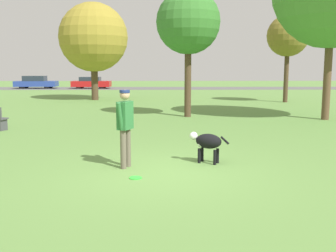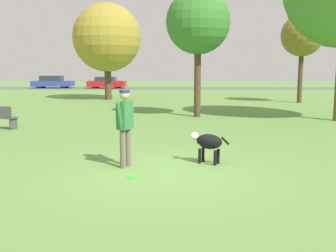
% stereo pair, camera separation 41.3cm
% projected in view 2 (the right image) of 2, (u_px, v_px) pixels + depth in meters
% --- Properties ---
extents(ground_plane, '(120.00, 120.00, 0.00)m').
position_uv_depth(ground_plane, '(160.00, 172.00, 8.30)').
color(ground_plane, '#608C42').
extents(far_road_strip, '(120.00, 6.00, 0.01)m').
position_uv_depth(far_road_strip, '(175.00, 88.00, 42.80)').
color(far_road_strip, '#5B5B59').
rests_on(far_road_strip, ground_plane).
extents(person, '(0.36, 0.64, 1.72)m').
position_uv_depth(person, '(125.00, 122.00, 8.61)').
color(person, '#665B4C').
rests_on(person, ground_plane).
extents(dog, '(0.91, 0.59, 0.70)m').
position_uv_depth(dog, '(208.00, 142.00, 9.02)').
color(dog, black).
rests_on(dog, ground_plane).
extents(frisbee, '(0.25, 0.25, 0.02)m').
position_uv_depth(frisbee, '(133.00, 177.00, 7.89)').
color(frisbee, '#33D838').
rests_on(frisbee, ground_plane).
extents(tree_far_left, '(4.65, 4.65, 6.58)m').
position_uv_depth(tree_far_left, '(107.00, 38.00, 26.83)').
color(tree_far_left, '#4C3826').
rests_on(tree_far_left, ground_plane).
extents(tree_far_right, '(2.63, 2.63, 5.53)m').
position_uv_depth(tree_far_right, '(302.00, 36.00, 24.42)').
color(tree_far_right, '#4C3826').
rests_on(tree_far_right, ground_plane).
extents(tree_mid_center, '(2.82, 2.82, 5.60)m').
position_uv_depth(tree_mid_center, '(198.00, 22.00, 17.16)').
color(tree_mid_center, '#4C3826').
rests_on(tree_mid_center, ground_plane).
extents(parked_car_blue, '(4.44, 1.92, 1.36)m').
position_uv_depth(parked_car_blue, '(53.00, 82.00, 43.05)').
color(parked_car_blue, '#284293').
rests_on(parked_car_blue, ground_plane).
extents(parked_car_red, '(4.14, 1.93, 1.25)m').
position_uv_depth(parked_car_red, '(107.00, 83.00, 42.76)').
color(parked_car_red, red).
rests_on(parked_car_red, ground_plane).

